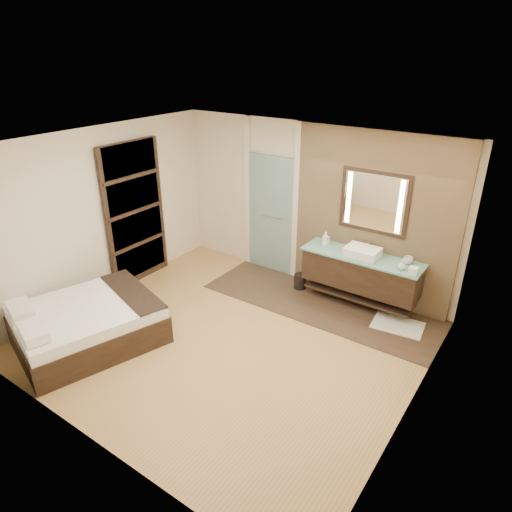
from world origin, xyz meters
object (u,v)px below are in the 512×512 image
Objects in this scene: vanity at (361,272)px; mirror_unit at (374,202)px; bed at (88,324)px; waste_bin at (300,282)px.

mirror_unit is at bearing 90.00° from vanity.
waste_bin is at bearing 78.60° from bed.
mirror_unit is 4.46m from bed.
mirror_unit is at bearing 16.76° from waste_bin.
vanity is 1.10m from mirror_unit.
waste_bin is (1.64, 3.01, -0.16)m from bed.
vanity is 1.11m from waste_bin.
bed is (-2.66, -3.31, -1.36)m from mirror_unit.
bed is 8.28× the size of waste_bin.
bed is at bearing -118.67° from waste_bin.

